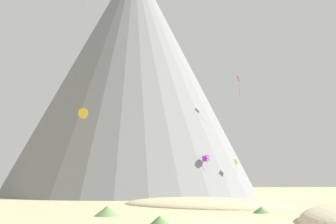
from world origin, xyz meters
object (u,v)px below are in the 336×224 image
(bush_near_right, at_px, (261,210))
(kite_red_high, at_px, (238,81))
(rock_massif, at_px, (134,78))
(kite_violet_low, at_px, (206,158))
(kite_yellow_low, at_px, (236,163))
(kite_green_low, at_px, (111,147))
(kite_gold_low, at_px, (84,113))
(bush_mid_center, at_px, (160,222))
(bush_ridge_crest, at_px, (107,211))

(bush_near_right, bearing_deg, kite_red_high, 76.93)
(rock_massif, height_order, kite_violet_low, rock_massif)
(kite_yellow_low, height_order, kite_green_low, kite_green_low)
(rock_massif, height_order, kite_gold_low, rock_massif)
(bush_mid_center, xyz_separation_m, kite_violet_low, (13.14, 49.79, 7.84))
(kite_green_low, height_order, kite_red_high, kite_red_high)
(kite_violet_low, relative_size, kite_red_high, 0.58)
(kite_gold_low, distance_m, kite_green_low, 24.60)
(kite_green_low, xyz_separation_m, kite_red_high, (29.52, 6.02, 16.39))
(bush_mid_center, xyz_separation_m, kite_red_high, (22.79, 57.24, 26.66))
(kite_gold_low, height_order, kite_red_high, kite_red_high)
(kite_yellow_low, relative_size, kite_green_low, 0.59)
(rock_massif, xyz_separation_m, kite_red_high, (25.00, -18.16, -4.97))
(rock_massif, distance_m, kite_violet_low, 38.17)
(bush_ridge_crest, bearing_deg, rock_massif, 87.74)
(bush_near_right, xyz_separation_m, kite_gold_low, (-22.21, 13.52, 13.23))
(kite_green_low, bearing_deg, kite_gold_low, 60.61)
(bush_ridge_crest, bearing_deg, kite_violet_low, 65.10)
(bush_near_right, relative_size, kite_green_low, 0.34)
(kite_gold_low, bearing_deg, bush_near_right, 166.83)
(kite_gold_low, relative_size, kite_yellow_low, 0.47)
(kite_violet_low, distance_m, kite_green_low, 20.07)
(kite_green_low, bearing_deg, kite_violet_low, 153.24)
(bush_ridge_crest, relative_size, kite_red_high, 0.54)
(kite_yellow_low, distance_m, kite_red_high, 20.52)
(kite_green_low, bearing_deg, kite_red_high, 168.88)
(bush_near_right, distance_m, bush_ridge_crest, 17.49)
(rock_massif, relative_size, kite_yellow_low, 25.44)
(kite_violet_low, distance_m, kite_red_high, 22.42)
(bush_ridge_crest, height_order, kite_red_high, kite_red_high)
(kite_red_high, bearing_deg, kite_violet_low, -7.83)
(bush_mid_center, bearing_deg, kite_red_high, 68.29)
(rock_massif, bearing_deg, kite_red_high, -35.99)
(bush_near_right, height_order, rock_massif, rock_massif)
(bush_ridge_crest, bearing_deg, bush_near_right, 7.13)
(kite_yellow_low, distance_m, kite_green_low, 27.08)
(bush_near_right, bearing_deg, kite_violet_low, 89.17)
(bush_near_right, bearing_deg, rock_massif, 103.46)
(rock_massif, distance_m, kite_yellow_low, 40.64)
(kite_gold_low, xyz_separation_m, kite_green_low, (2.87, 24.27, -2.85))
(rock_massif, bearing_deg, kite_green_low, -100.57)
(kite_yellow_low, bearing_deg, kite_red_high, -173.89)
(bush_ridge_crest, distance_m, kite_red_high, 59.84)
(kite_violet_low, distance_m, kite_gold_low, 32.66)
(kite_yellow_low, bearing_deg, rock_massif, -103.01)
(kite_red_high, bearing_deg, bush_ridge_crest, 13.59)
(bush_near_right, relative_size, kite_yellow_low, 0.57)
(kite_green_low, distance_m, kite_red_high, 34.29)
(bush_mid_center, xyz_separation_m, kite_green_low, (-6.73, 51.22, 10.27))
(kite_violet_low, bearing_deg, kite_gold_low, 89.01)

